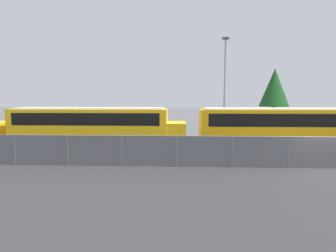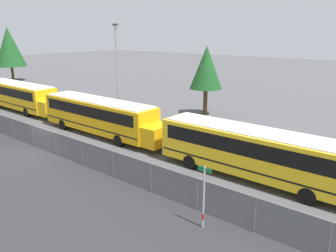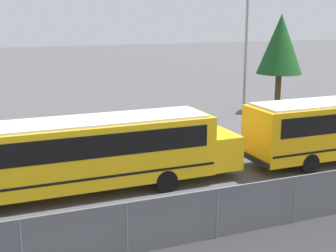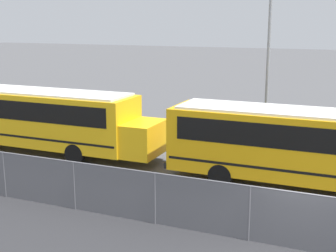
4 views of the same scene
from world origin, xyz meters
TOP-DOWN VIEW (x-y plane):
  - school_bus_1 at (-13.91, 5.56)m, footprint 13.27×2.53m
  - light_pole at (-3.22, 10.57)m, footprint 0.60×0.24m
  - tree_0 at (3.49, 16.70)m, footprint 3.35×3.35m

SIDE VIEW (x-z plane):
  - school_bus_1 at x=-13.91m, z-range 0.28..3.34m
  - tree_0 at x=3.49m, z-range 1.38..8.58m
  - light_pole at x=-3.22m, z-range 0.39..9.70m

